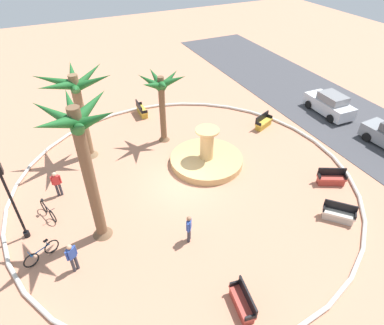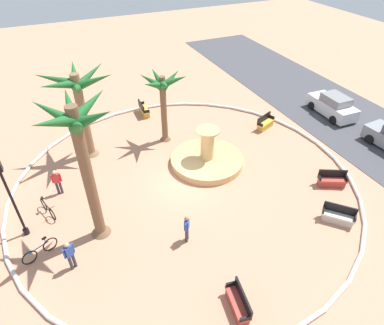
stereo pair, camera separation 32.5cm
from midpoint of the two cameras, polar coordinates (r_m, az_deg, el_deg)
name	(u,v)px [view 1 (the left image)]	position (r m, az deg, el deg)	size (l,w,h in m)	color
ground_plane	(185,182)	(19.67, -1.61, -3.29)	(80.00, 80.00, 0.00)	tan
plaza_curb	(185,180)	(19.60, -1.61, -3.06)	(19.75, 19.75, 0.20)	silver
street_asphalt	(362,128)	(27.55, 26.76, 5.33)	(48.00, 8.00, 0.03)	#424247
fountain	(206,159)	(20.89, 2.04, 0.65)	(4.54, 4.54, 2.48)	tan
palm_tree_near_fountain	(83,149)	(14.15, -18.84, 2.19)	(3.52, 3.34, 7.24)	brown
palm_tree_by_curb	(161,91)	(21.62, -5.74, 12.02)	(3.30, 3.20, 4.88)	brown
palm_tree_mid_plaza	(77,97)	(20.79, -19.49, 10.47)	(4.53, 4.37, 5.76)	brown
bench_east	(242,303)	(14.41, 7.94, -22.71)	(1.66, 0.73, 1.00)	#B73D33
bench_west	(338,215)	(18.71, 23.30, -8.19)	(1.50, 1.46, 1.00)	beige
bench_north	(263,123)	(25.09, 11.75, 6.64)	(1.07, 1.67, 1.00)	gold
bench_southeast	(331,179)	(20.86, 22.29, -2.62)	(1.17, 1.65, 1.00)	#B73D33
bench_southwest	(142,111)	(26.52, -8.95, 8.74)	(1.62, 0.56, 1.00)	gold
lamppost	(10,196)	(16.95, -29.19, -5.07)	(0.32, 0.32, 4.53)	black
bicycle_red_frame	(48,211)	(18.95, -23.87, -7.56)	(1.64, 0.68, 0.94)	black
bicycle_by_lamppost	(42,253)	(17.09, -24.84, -13.88)	(0.77, 1.59, 0.94)	black
person_cyclist_helmet	(72,256)	(15.73, -20.40, -14.81)	(0.33, 0.48, 1.66)	#33333D
person_cyclist_photo	(57,183)	(19.70, -22.57, -3.23)	(0.23, 0.53, 1.60)	#33333D
person_pedestrian_stroll	(189,227)	(15.89, -1.13, -11.05)	(0.45, 0.36, 1.61)	#33333D
parked_car_leftmost	(329,104)	(28.26, 22.16, 9.22)	(4.04, 2.00, 1.67)	silver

